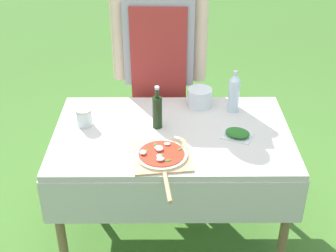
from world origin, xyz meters
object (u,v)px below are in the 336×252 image
(prep_table, at_px, (172,146))
(mixing_tub, at_px, (200,97))
(water_bottle, at_px, (234,92))
(person_cook, at_px, (159,58))
(oil_bottle, at_px, (157,111))
(sauce_jar, at_px, (84,118))
(pizza_on_peel, at_px, (161,156))
(herb_container, at_px, (238,133))

(prep_table, bearing_deg, mixing_tub, 60.33)
(water_bottle, bearing_deg, person_cook, 141.59)
(oil_bottle, bearing_deg, mixing_tub, 44.37)
(oil_bottle, height_order, sauce_jar, oil_bottle)
(person_cook, height_order, sauce_jar, person_cook)
(person_cook, bearing_deg, mixing_tub, 133.17)
(pizza_on_peel, distance_m, oil_bottle, 0.35)
(herb_container, bearing_deg, prep_table, 171.97)
(person_cook, height_order, water_bottle, person_cook)
(pizza_on_peel, xyz_separation_m, oil_bottle, (-0.03, 0.33, 0.09))
(oil_bottle, distance_m, mixing_tub, 0.38)
(prep_table, xyz_separation_m, herb_container, (0.38, -0.05, 0.12))
(water_bottle, bearing_deg, sauce_jar, -169.51)
(prep_table, xyz_separation_m, oil_bottle, (-0.09, 0.06, 0.21))
(pizza_on_peel, xyz_separation_m, sauce_jar, (-0.47, 0.36, 0.03))
(oil_bottle, bearing_deg, water_bottle, 22.26)
(oil_bottle, relative_size, sauce_jar, 2.51)
(oil_bottle, bearing_deg, prep_table, -32.22)
(herb_container, bearing_deg, oil_bottle, 166.88)
(water_bottle, height_order, mixing_tub, water_bottle)
(person_cook, height_order, oil_bottle, person_cook)
(prep_table, distance_m, oil_bottle, 0.23)
(oil_bottle, xyz_separation_m, mixing_tub, (0.27, 0.26, -0.05))
(water_bottle, distance_m, herb_container, 0.33)
(herb_container, bearing_deg, person_cook, 124.18)
(prep_table, bearing_deg, herb_container, -8.03)
(water_bottle, bearing_deg, prep_table, -147.22)
(pizza_on_peel, height_order, sauce_jar, sauce_jar)
(oil_bottle, distance_m, herb_container, 0.49)
(prep_table, bearing_deg, sauce_jar, 171.27)
(person_cook, distance_m, mixing_tub, 0.43)
(person_cook, relative_size, pizza_on_peel, 3.11)
(prep_table, distance_m, pizza_on_peel, 0.31)
(person_cook, bearing_deg, sauce_jar, 52.80)
(person_cook, distance_m, water_bottle, 0.61)
(oil_bottle, bearing_deg, sauce_jar, 176.67)
(mixing_tub, bearing_deg, sauce_jar, -161.43)
(person_cook, xyz_separation_m, mixing_tub, (0.26, -0.30, -0.14))
(herb_container, distance_m, mixing_tub, 0.43)
(person_cook, height_order, pizza_on_peel, person_cook)
(oil_bottle, bearing_deg, person_cook, 89.19)
(water_bottle, relative_size, sauce_jar, 2.57)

